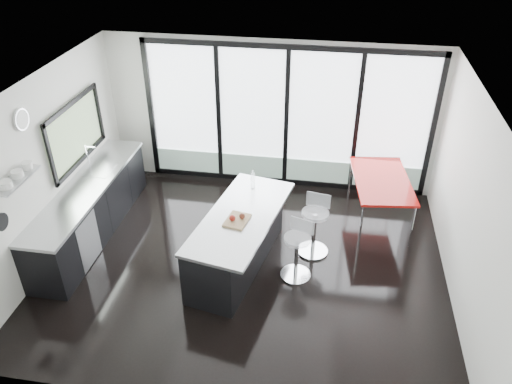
% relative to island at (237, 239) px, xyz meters
% --- Properties ---
extents(floor, '(6.00, 5.00, 0.00)m').
position_rel_island_xyz_m(floor, '(0.14, -0.01, -0.47)').
color(floor, black).
rests_on(floor, ground).
extents(ceiling, '(6.00, 5.00, 0.00)m').
position_rel_island_xyz_m(ceiling, '(0.14, -0.01, 2.33)').
color(ceiling, white).
rests_on(ceiling, wall_back).
extents(wall_back, '(6.00, 0.09, 2.80)m').
position_rel_island_xyz_m(wall_back, '(0.41, 2.46, 0.80)').
color(wall_back, silver).
rests_on(wall_back, ground).
extents(wall_front, '(6.00, 0.00, 2.80)m').
position_rel_island_xyz_m(wall_front, '(0.14, -2.51, 0.93)').
color(wall_front, silver).
rests_on(wall_front, ground).
extents(wall_left, '(0.26, 5.00, 2.80)m').
position_rel_island_xyz_m(wall_left, '(-2.83, 0.26, 1.09)').
color(wall_left, silver).
rests_on(wall_left, ground).
extents(wall_right, '(0.00, 5.00, 2.80)m').
position_rel_island_xyz_m(wall_right, '(3.14, -0.01, 0.93)').
color(wall_right, silver).
rests_on(wall_right, ground).
extents(counter_cabinets, '(0.69, 3.24, 1.36)m').
position_rel_island_xyz_m(counter_cabinets, '(-2.53, 0.39, -0.00)').
color(counter_cabinets, black).
rests_on(counter_cabinets, floor).
extents(island, '(1.36, 2.40, 1.20)m').
position_rel_island_xyz_m(island, '(0.00, 0.00, 0.00)').
color(island, black).
rests_on(island, floor).
extents(bar_stool_near, '(0.57, 0.57, 0.73)m').
position_rel_island_xyz_m(bar_stool_near, '(0.92, -0.14, -0.11)').
color(bar_stool_near, silver).
rests_on(bar_stool_near, floor).
extents(bar_stool_far, '(0.56, 0.56, 0.77)m').
position_rel_island_xyz_m(bar_stool_far, '(1.13, 0.47, -0.08)').
color(bar_stool_far, silver).
rests_on(bar_stool_far, floor).
extents(red_table, '(1.08, 1.66, 0.84)m').
position_rel_island_xyz_m(red_table, '(2.16, 1.51, -0.05)').
color(red_table, '#A8130F').
rests_on(red_table, floor).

